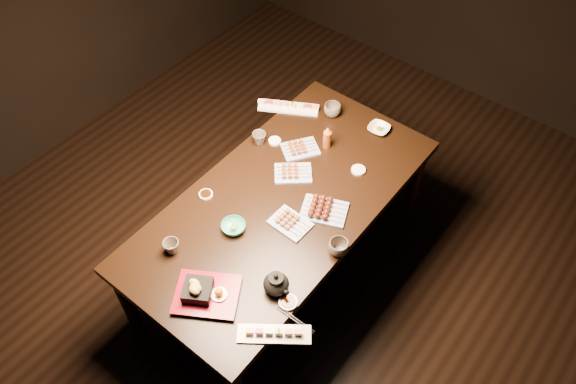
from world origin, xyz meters
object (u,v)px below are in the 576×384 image
(teacup_near_left, at_px, (172,247))
(condiment_bottle, at_px, (327,137))
(sushi_platter_near, at_px, (274,333))
(yakitori_plate_right, at_px, (290,221))
(teacup_mid_right, at_px, (339,247))
(sushi_platter_far, at_px, (288,106))
(teapot, at_px, (276,282))
(teacup_far_right, at_px, (332,110))
(edamame_bowl_green, at_px, (233,227))
(edamame_bowl_cream, at_px, (379,129))
(yakitori_plate_center, at_px, (293,171))
(tempura_tray, at_px, (206,290))
(dining_table, at_px, (283,240))
(yakitori_plate_left, at_px, (300,147))
(teacup_far_left, at_px, (259,138))

(teacup_near_left, height_order, condiment_bottle, condiment_bottle)
(sushi_platter_near, xyz_separation_m, yakitori_plate_right, (-0.32, 0.52, 0.01))
(yakitori_plate_right, height_order, teacup_mid_right, teacup_mid_right)
(sushi_platter_far, height_order, teapot, teapot)
(sushi_platter_far, xyz_separation_m, teacup_far_right, (0.25, 0.12, 0.02))
(edamame_bowl_green, distance_m, edamame_bowl_cream, 1.09)
(edamame_bowl_cream, bearing_deg, teacup_mid_right, -70.26)
(edamame_bowl_green, xyz_separation_m, teacup_far_right, (-0.10, 1.01, 0.02))
(sushi_platter_far, distance_m, yakitori_plate_center, 0.54)
(teacup_mid_right, xyz_separation_m, teacup_far_right, (-0.60, 0.79, 0.00))
(teacup_far_right, bearing_deg, tempura_tray, -79.10)
(sushi_platter_far, bearing_deg, sushi_platter_near, 96.30)
(sushi_platter_near, relative_size, condiment_bottle, 2.22)
(edamame_bowl_green, relative_size, edamame_bowl_cream, 1.01)
(tempura_tray, distance_m, teapot, 0.32)
(dining_table, bearing_deg, sushi_platter_near, -69.43)
(yakitori_plate_center, distance_m, teacup_mid_right, 0.56)
(teapot, bearing_deg, yakitori_plate_left, 128.77)
(dining_table, height_order, teacup_near_left, teacup_near_left)
(tempura_tray, xyz_separation_m, condiment_bottle, (-0.14, 1.14, 0.02))
(teacup_near_left, bearing_deg, yakitori_plate_right, 54.12)
(sushi_platter_far, bearing_deg, edamame_bowl_cream, 168.60)
(yakitori_plate_right, relative_size, condiment_bottle, 1.36)
(sushi_platter_far, xyz_separation_m, yakitori_plate_center, (0.35, -0.41, 0.00))
(edamame_bowl_cream, bearing_deg, sushi_platter_near, -76.41)
(dining_table, height_order, edamame_bowl_cream, edamame_bowl_cream)
(yakitori_plate_center, bearing_deg, yakitori_plate_right, -94.51)
(sushi_platter_far, xyz_separation_m, edamame_bowl_cream, (0.54, 0.18, -0.01))
(dining_table, bearing_deg, sushi_platter_far, 110.27)
(dining_table, distance_m, edamame_bowl_green, 0.50)
(dining_table, height_order, condiment_bottle, condiment_bottle)
(yakitori_plate_center, bearing_deg, edamame_bowl_green, -130.92)
(tempura_tray, height_order, condiment_bottle, condiment_bottle)
(edamame_bowl_cream, bearing_deg, teacup_far_right, -168.53)
(teacup_near_left, bearing_deg, sushi_platter_near, -2.77)
(dining_table, bearing_deg, yakitori_plate_right, -52.02)
(teacup_mid_right, relative_size, teacup_far_left, 1.27)
(yakitori_plate_left, distance_m, teapot, 0.92)
(edamame_bowl_green, xyz_separation_m, edamame_bowl_cream, (0.19, 1.07, -0.00))
(yakitori_plate_left, height_order, edamame_bowl_green, yakitori_plate_left)
(yakitori_plate_right, bearing_deg, sushi_platter_near, -56.80)
(sushi_platter_far, relative_size, teacup_mid_right, 3.66)
(edamame_bowl_cream, bearing_deg, sushi_platter_far, -161.80)
(edamame_bowl_cream, relative_size, tempura_tray, 0.42)
(sushi_platter_far, height_order, yakitori_plate_right, yakitori_plate_right)
(teacup_near_left, xyz_separation_m, teacup_mid_right, (0.65, 0.50, 0.00))
(sushi_platter_far, distance_m, teacup_far_left, 0.34)
(teapot, bearing_deg, teacup_near_left, -155.85)
(teacup_near_left, bearing_deg, teapot, 15.90)
(dining_table, distance_m, yakitori_plate_left, 0.55)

